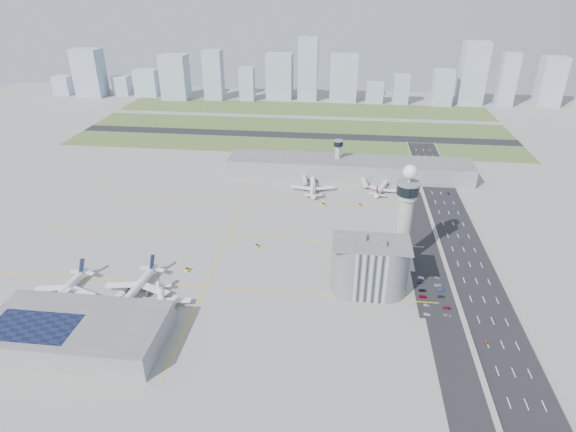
# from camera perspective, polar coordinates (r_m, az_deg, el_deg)

# --- Properties ---
(ground) EXTENTS (1000.00, 1000.00, 0.00)m
(ground) POSITION_cam_1_polar(r_m,az_deg,el_deg) (297.47, -0.80, -5.60)
(ground) COLOR #9C9A92
(grass_strip_0) EXTENTS (480.00, 50.00, 0.08)m
(grass_strip_0) POSITION_cam_1_polar(r_m,az_deg,el_deg) (502.86, 0.29, 8.31)
(grass_strip_0) COLOR #4B612E
(grass_strip_0) RESTS_ON ground
(grass_strip_1) EXTENTS (480.00, 60.00, 0.08)m
(grass_strip_1) POSITION_cam_1_polar(r_m,az_deg,el_deg) (574.10, 1.15, 10.67)
(grass_strip_1) COLOR #526B33
(grass_strip_1) RESTS_ON ground
(grass_strip_2) EXTENTS (480.00, 70.00, 0.08)m
(grass_strip_2) POSITION_cam_1_polar(r_m,az_deg,el_deg) (651.01, 1.87, 12.61)
(grass_strip_2) COLOR #485F2D
(grass_strip_2) RESTS_ON ground
(runway) EXTENTS (480.00, 22.00, 0.10)m
(runway) POSITION_cam_1_polar(r_m,az_deg,el_deg) (537.87, 0.74, 9.56)
(runway) COLOR black
(runway) RESTS_ON ground
(highway) EXTENTS (28.00, 500.00, 0.10)m
(highway) POSITION_cam_1_polar(r_m,az_deg,el_deg) (306.52, 21.19, -6.58)
(highway) COLOR black
(highway) RESTS_ON ground
(barrier_left) EXTENTS (0.60, 500.00, 1.20)m
(barrier_left) POSITION_cam_1_polar(r_m,az_deg,el_deg) (302.81, 18.64, -6.42)
(barrier_left) COLOR #9E9E99
(barrier_left) RESTS_ON ground
(barrier_right) EXTENTS (0.60, 500.00, 1.20)m
(barrier_right) POSITION_cam_1_polar(r_m,az_deg,el_deg) (310.24, 23.72, -6.54)
(barrier_right) COLOR #9E9E99
(barrier_right) RESTS_ON ground
(landside_road) EXTENTS (18.00, 260.00, 0.08)m
(landside_road) POSITION_cam_1_polar(r_m,az_deg,el_deg) (292.64, 16.85, -7.51)
(landside_road) COLOR black
(landside_road) RESTS_ON ground
(parking_lot) EXTENTS (20.00, 44.00, 0.10)m
(parking_lot) POSITION_cam_1_polar(r_m,az_deg,el_deg) (282.53, 16.80, -8.86)
(parking_lot) COLOR black
(parking_lot) RESTS_ON ground
(taxiway_line_h_0) EXTENTS (260.00, 0.60, 0.01)m
(taxiway_line_h_0) POSITION_cam_1_polar(r_m,az_deg,el_deg) (280.61, -9.82, -8.27)
(taxiway_line_h_0) COLOR yellow
(taxiway_line_h_0) RESTS_ON ground
(taxiway_line_h_1) EXTENTS (260.00, 0.60, 0.01)m
(taxiway_line_h_1) POSITION_cam_1_polar(r_m,az_deg,el_deg) (329.57, -7.03, -2.35)
(taxiway_line_h_1) COLOR yellow
(taxiway_line_h_1) RESTS_ON ground
(taxiway_line_h_2) EXTENTS (260.00, 0.60, 0.01)m
(taxiway_line_h_2) POSITION_cam_1_polar(r_m,az_deg,el_deg) (381.69, -5.00, 2.00)
(taxiway_line_h_2) COLOR yellow
(taxiway_line_h_2) RESTS_ON ground
(taxiway_line_v) EXTENTS (0.60, 260.00, 0.01)m
(taxiway_line_v) POSITION_cam_1_polar(r_m,az_deg,el_deg) (329.57, -7.03, -2.35)
(taxiway_line_v) COLOR yellow
(taxiway_line_v) RESTS_ON ground
(control_tower) EXTENTS (14.00, 14.00, 64.50)m
(control_tower) POSITION_cam_1_polar(r_m,az_deg,el_deg) (287.98, 13.72, 0.40)
(control_tower) COLOR #ADAAA5
(control_tower) RESTS_ON ground
(secondary_tower) EXTENTS (8.60, 8.60, 31.90)m
(secondary_tower) POSITION_cam_1_polar(r_m,az_deg,el_deg) (422.98, 5.93, 7.23)
(secondary_tower) COLOR #ADAAA5
(secondary_tower) RESTS_ON ground
(admin_building) EXTENTS (42.00, 24.00, 33.50)m
(admin_building) POSITION_cam_1_polar(r_m,az_deg,el_deg) (269.41, 9.65, -5.96)
(admin_building) COLOR #B2B2B7
(admin_building) RESTS_ON ground
(terminal_pier) EXTENTS (210.00, 32.00, 15.80)m
(terminal_pier) POSITION_cam_1_polar(r_m,az_deg,el_deg) (424.89, 7.21, 5.69)
(terminal_pier) COLOR gray
(terminal_pier) RESTS_ON ground
(near_terminal) EXTENTS (84.00, 42.00, 13.00)m
(near_terminal) POSITION_cam_1_polar(r_m,az_deg,el_deg) (257.02, -23.79, -12.43)
(near_terminal) COLOR gray
(near_terminal) RESTS_ON ground
(airplane_near_a) EXTENTS (39.74, 45.75, 12.11)m
(airplane_near_a) POSITION_cam_1_polar(r_m,az_deg,el_deg) (293.07, -25.13, -7.64)
(airplane_near_a) COLOR white
(airplane_near_a) RESTS_ON ground
(airplane_near_b) EXTENTS (42.74, 48.85, 12.70)m
(airplane_near_b) POSITION_cam_1_polar(r_m,az_deg,el_deg) (280.65, -17.57, -7.68)
(airplane_near_b) COLOR white
(airplane_near_b) RESTS_ON ground
(airplane_near_c) EXTENTS (43.85, 46.75, 10.43)m
(airplane_near_c) POSITION_cam_1_polar(r_m,az_deg,el_deg) (266.16, -14.81, -9.64)
(airplane_near_c) COLOR white
(airplane_near_c) RESTS_ON ground
(airplane_far_a) EXTENTS (39.84, 45.80, 12.08)m
(airplane_far_a) POSITION_cam_1_polar(r_m,az_deg,el_deg) (394.78, 2.98, 3.90)
(airplane_far_a) COLOR white
(airplane_far_a) RESTS_ON ground
(airplane_far_b) EXTENTS (41.83, 45.46, 10.50)m
(airplane_far_b) POSITION_cam_1_polar(r_m,az_deg,el_deg) (400.66, 11.12, 3.64)
(airplane_far_b) COLOR white
(airplane_far_b) RESTS_ON ground
(jet_bridge_near_0) EXTENTS (5.39, 14.31, 5.70)m
(jet_bridge_near_0) POSITION_cam_1_polar(r_m,az_deg,el_deg) (285.16, -26.06, -9.65)
(jet_bridge_near_0) COLOR silver
(jet_bridge_near_0) RESTS_ON ground
(jet_bridge_near_1) EXTENTS (5.39, 14.31, 5.70)m
(jet_bridge_near_1) POSITION_cam_1_polar(r_m,az_deg,el_deg) (270.95, -20.60, -10.50)
(jet_bridge_near_1) COLOR silver
(jet_bridge_near_1) RESTS_ON ground
(jet_bridge_near_2) EXTENTS (5.39, 14.31, 5.70)m
(jet_bridge_near_2) POSITION_cam_1_polar(r_m,az_deg,el_deg) (259.45, -14.56, -11.33)
(jet_bridge_near_2) COLOR silver
(jet_bridge_near_2) RESTS_ON ground
(jet_bridge_far_0) EXTENTS (5.39, 14.31, 5.70)m
(jet_bridge_far_0) POSITION_cam_1_polar(r_m,az_deg,el_deg) (413.04, 1.87, 4.51)
(jet_bridge_far_0) COLOR silver
(jet_bridge_far_0) RESTS_ON ground
(jet_bridge_far_1) EXTENTS (5.39, 14.31, 5.70)m
(jet_bridge_far_1) POSITION_cam_1_polar(r_m,az_deg,el_deg) (412.23, 8.82, 4.15)
(jet_bridge_far_1) COLOR silver
(jet_bridge_far_1) RESTS_ON ground
(tug_0) EXTENTS (3.46, 2.96, 1.70)m
(tug_0) POSITION_cam_1_polar(r_m,az_deg,el_deg) (281.67, -19.25, -9.20)
(tug_0) COLOR orange
(tug_0) RESTS_ON ground
(tug_1) EXTENTS (3.03, 3.78, 1.93)m
(tug_1) POSITION_cam_1_polar(r_m,az_deg,el_deg) (296.00, -11.86, -6.21)
(tug_1) COLOR yellow
(tug_1) RESTS_ON ground
(tug_2) EXTENTS (4.31, 4.37, 2.12)m
(tug_2) POSITION_cam_1_polar(r_m,az_deg,el_deg) (283.37, -14.64, -8.18)
(tug_2) COLOR orange
(tug_2) RESTS_ON ground
(tug_3) EXTENTS (2.79, 3.43, 1.73)m
(tug_3) POSITION_cam_1_polar(r_m,az_deg,el_deg) (314.59, -3.71, -3.53)
(tug_3) COLOR yellow
(tug_3) RESTS_ON ground
(tug_4) EXTENTS (3.36, 4.15, 2.10)m
(tug_4) POSITION_cam_1_polar(r_m,az_deg,el_deg) (369.94, 4.20, 1.38)
(tug_4) COLOR gold
(tug_4) RESTS_ON ground
(tug_5) EXTENTS (3.27, 3.49, 1.67)m
(tug_5) POSITION_cam_1_polar(r_m,az_deg,el_deg) (373.20, 8.52, 1.34)
(tug_5) COLOR orange
(tug_5) RESTS_ON ground
(car_lot_0) EXTENTS (3.65, 1.86, 1.19)m
(car_lot_0) POSITION_cam_1_polar(r_m,az_deg,el_deg) (265.92, 16.16, -11.12)
(car_lot_0) COLOR silver
(car_lot_0) RESTS_ON ground
(car_lot_1) EXTENTS (3.54, 1.36, 1.15)m
(car_lot_1) POSITION_cam_1_polar(r_m,az_deg,el_deg) (272.34, 16.13, -10.11)
(car_lot_1) COLOR gray
(car_lot_1) RESTS_ON ground
(car_lot_2) EXTENTS (4.56, 2.30, 1.24)m
(car_lot_2) POSITION_cam_1_polar(r_m,az_deg,el_deg) (278.15, 15.70, -9.17)
(car_lot_2) COLOR maroon
(car_lot_2) RESTS_ON ground
(car_lot_3) EXTENTS (4.33, 2.26, 1.20)m
(car_lot_3) POSITION_cam_1_polar(r_m,az_deg,el_deg) (283.09, 15.67, -8.47)
(car_lot_3) COLOR black
(car_lot_3) RESTS_ON ground
(car_lot_4) EXTENTS (3.51, 1.51, 1.18)m
(car_lot_4) POSITION_cam_1_polar(r_m,az_deg,el_deg) (289.56, 15.47, -7.58)
(car_lot_4) COLOR navy
(car_lot_4) RESTS_ON ground
(car_lot_5) EXTENTS (3.93, 1.62, 1.26)m
(car_lot_5) POSITION_cam_1_polar(r_m,az_deg,el_deg) (293.24, 15.50, -7.10)
(car_lot_5) COLOR silver
(car_lot_5) RESTS_ON ground
(car_lot_6) EXTENTS (4.40, 2.07, 1.22)m
(car_lot_6) POSITION_cam_1_polar(r_m,az_deg,el_deg) (268.26, 18.41, -11.12)
(car_lot_6) COLOR gray
(car_lot_6) RESTS_ON ground
(car_lot_7) EXTENTS (4.33, 1.83, 1.25)m
(car_lot_7) POSITION_cam_1_polar(r_m,az_deg,el_deg) (273.51, 18.34, -10.28)
(car_lot_7) COLOR maroon
(car_lot_7) RESTS_ON ground
(car_lot_8) EXTENTS (3.80, 1.60, 1.28)m
(car_lot_8) POSITION_cam_1_polar(r_m,az_deg,el_deg) (281.01, 17.71, -9.07)
(car_lot_8) COLOR #27292E
(car_lot_8) RESTS_ON ground
(car_lot_9) EXTENTS (3.82, 1.55, 1.23)m
(car_lot_9) POSITION_cam_1_polar(r_m,az_deg,el_deg) (286.03, 17.74, -8.39)
(car_lot_9) COLOR navy
(car_lot_9) RESTS_ON ground
(car_lot_10) EXTENTS (4.30, 2.24, 1.16)m
(car_lot_10) POSITION_cam_1_polar(r_m,az_deg,el_deg) (289.80, 17.34, -7.83)
(car_lot_10) COLOR #B5B7C5
(car_lot_10) RESTS_ON ground
(car_lot_11) EXTENTS (4.09, 1.96, 1.15)m
(car_lot_11) POSITION_cam_1_polar(r_m,az_deg,el_deg) (296.09, 17.30, -7.02)
(car_lot_11) COLOR gray
(car_lot_11) RESTS_ON ground
(car_hw_0) EXTENTS (1.58, 3.50, 1.17)m
(car_hw_0) POSITION_cam_1_polar(r_m,az_deg,el_deg) (258.14, 22.37, -13.60)
(car_hw_0) COLOR #AD4826
(car_hw_0) RESTS_ON ground
(car_hw_1) EXTENTS (1.35, 3.74, 1.23)m
(car_hw_1) POSITION_cam_1_polar(r_m,az_deg,el_deg) (338.18, 19.85, -2.96)
(car_hw_1) COLOR #262628
(car_hw_1) RESTS_ON ground
(car_hw_2) EXTENTS (2.38, 4.39, 1.17)m
(car_hw_2) POSITION_cam_1_polar(r_m,az_deg,el_deg) (410.28, 18.51, 2.57)
(car_hw_2) COLOR navy
(car_hw_2) RESTS_ON ground
(car_hw_4) EXTENTS (1.37, 3.23, 1.09)m
(car_hw_4) POSITION_cam_1_polar(r_m,az_deg,el_deg) (462.37, 15.67, 5.68)
(car_hw_4) COLOR gray
(car_hw_4) RESTS_ON ground
(skyline_bldg_0) EXTENTS (24.05, 19.24, 26.50)m
(skyline_bldg_0) POSITION_cam_1_polar(r_m,az_deg,el_deg) (800.23, -25.10, 13.85)
(skyline_bldg_0) COLOR #9EADC1
(skyline_bldg_0) RESTS_ON ground
(skyline_bldg_1) EXTENTS (37.63, 30.10, 65.60)m
(skyline_bldg_1) POSITION_cam_1_polar(r_m,az_deg,el_deg) (770.35, -22.47, 15.41)
(skyline_bldg_1) COLOR #9EADC1
(skyline_bldg_1) RESTS_ON ground
(skyline_bldg_2) EXTENTS (22.81, 18.25, 26.79)m
(skyline_bldg_2) POSITION_cam_1_polar(r_m,az_deg,el_deg) (766.84, -19.07, 14.41)
(skyline_bldg_2) COLOR #9EADC1
(skyline_bldg_2) RESTS_ON ground
(skyline_bldg_3) EXTENTS (32.30, 25.84, 36.93)m
(skyline_bldg_3) POSITION_cam_1_polar(r_m,az_deg,el_deg) (751.38, -16.33, 14.95)
(skyline_bldg_3) COLOR #9EADC1
(skyline_bldg_3) RESTS_ON ground
(skyline_bldg_4) EXTENTS (35.81, 28.65, 60.36)m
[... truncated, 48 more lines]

